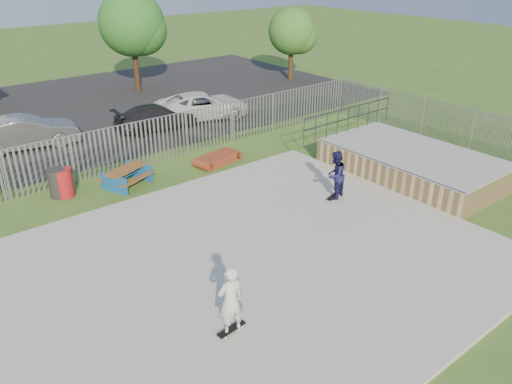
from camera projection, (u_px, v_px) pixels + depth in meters
ground at (243, 267)px, 14.74m from camera, size 120.00×120.00×0.00m
concrete_slab at (243, 265)px, 14.70m from camera, size 15.00×12.00×0.15m
quarter_pipe at (411, 163)px, 20.58m from camera, size 5.50×7.05×2.19m
fence at (189, 178)px, 18.10m from camera, size 26.04×16.02×2.00m
picnic_table at (127, 177)px, 19.77m from camera, size 2.15×1.98×0.74m
funbox at (218, 159)px, 22.02m from camera, size 2.01×1.27×0.37m
trash_bin_red at (64, 183)px, 18.80m from camera, size 0.67×0.67×1.11m
trash_bin_grey at (58, 183)px, 18.79m from camera, size 0.67×0.67×1.12m
parking_lot at (39, 118)px, 28.12m from camera, size 40.00×18.00×0.02m
car_silver at (26, 133)px, 23.39m from camera, size 4.86×2.28×1.54m
car_dark at (157, 117)px, 26.05m from camera, size 4.56×2.14×1.29m
car_white at (202, 106)px, 27.70m from camera, size 5.67×3.75×1.45m
tree_mid at (131, 23)px, 31.82m from camera, size 4.19×4.19×6.46m
tree_right at (292, 31)px, 35.22m from camera, size 3.29×3.29×5.07m
skateboard_a at (334, 197)px, 18.58m from camera, size 0.82×0.42×0.08m
skateboard_b at (231, 330)px, 12.01m from camera, size 0.82×0.29×0.08m
skater_navy at (335, 175)px, 18.20m from camera, size 1.05×0.92×1.83m
skater_white at (231, 300)px, 11.64m from camera, size 0.69×0.48×1.83m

